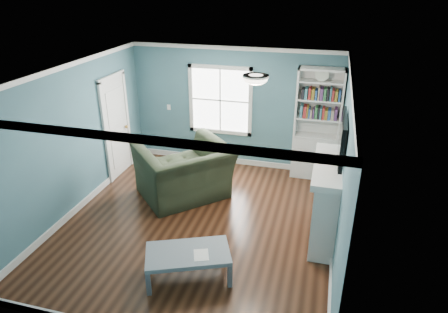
# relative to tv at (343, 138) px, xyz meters

# --- Properties ---
(floor) EXTENTS (5.00, 5.00, 0.00)m
(floor) POSITION_rel_tv_xyz_m (-2.20, -0.20, -1.72)
(floor) COLOR black
(floor) RESTS_ON ground
(room_walls) EXTENTS (5.00, 5.00, 5.00)m
(room_walls) POSITION_rel_tv_xyz_m (-2.20, -0.20, -0.14)
(room_walls) COLOR #3C6271
(room_walls) RESTS_ON ground
(trim) EXTENTS (4.50, 5.00, 2.60)m
(trim) POSITION_rel_tv_xyz_m (-2.20, -0.20, -0.49)
(trim) COLOR white
(trim) RESTS_ON ground
(window) EXTENTS (1.40, 0.06, 1.50)m
(window) POSITION_rel_tv_xyz_m (-2.50, 2.29, -0.27)
(window) COLOR white
(window) RESTS_ON room_walls
(bookshelf) EXTENTS (0.90, 0.35, 2.31)m
(bookshelf) POSITION_rel_tv_xyz_m (-0.43, 2.10, -0.80)
(bookshelf) COLOR silver
(bookshelf) RESTS_ON ground
(fireplace) EXTENTS (0.44, 1.58, 1.30)m
(fireplace) POSITION_rel_tv_xyz_m (-0.12, 0.00, -1.09)
(fireplace) COLOR black
(fireplace) RESTS_ON ground
(tv) EXTENTS (0.06, 1.10, 0.65)m
(tv) POSITION_rel_tv_xyz_m (0.00, 0.00, 0.00)
(tv) COLOR black
(tv) RESTS_ON fireplace
(door) EXTENTS (0.12, 0.98, 2.17)m
(door) POSITION_rel_tv_xyz_m (-4.42, 1.20, -0.65)
(door) COLOR silver
(door) RESTS_ON ground
(ceiling_fixture) EXTENTS (0.38, 0.38, 0.15)m
(ceiling_fixture) POSITION_rel_tv_xyz_m (-1.30, -0.10, 0.82)
(ceiling_fixture) COLOR white
(ceiling_fixture) RESTS_ON room_walls
(light_switch) EXTENTS (0.08, 0.01, 0.12)m
(light_switch) POSITION_rel_tv_xyz_m (-3.70, 2.28, -0.52)
(light_switch) COLOR white
(light_switch) RESTS_ON room_walls
(recliner) EXTENTS (1.87, 1.86, 1.40)m
(recliner) POSITION_rel_tv_xyz_m (-2.74, 0.61, -1.03)
(recliner) COLOR #212C1C
(recliner) RESTS_ON ground
(coffee_table) EXTENTS (1.31, 1.03, 0.42)m
(coffee_table) POSITION_rel_tv_xyz_m (-1.91, -1.51, -1.36)
(coffee_table) COLOR #4C515B
(coffee_table) RESTS_ON ground
(paper_sheet) EXTENTS (0.28, 0.31, 0.00)m
(paper_sheet) POSITION_rel_tv_xyz_m (-1.71, -1.53, -1.30)
(paper_sheet) COLOR white
(paper_sheet) RESTS_ON coffee_table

